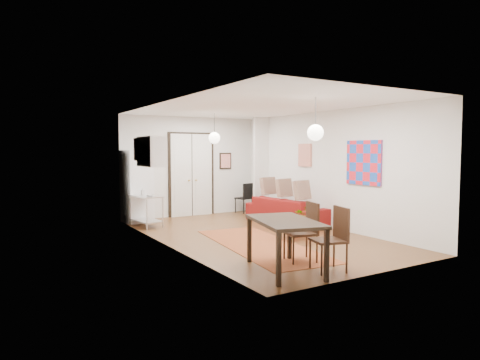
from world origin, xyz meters
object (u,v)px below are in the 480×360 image
sofa (287,211)px  dining_chair_near (297,226)px  kitchen_counter (146,207)px  black_side_chair (242,195)px  dining_table (285,225)px  dining_chair_far (324,233)px  fridge (137,186)px  coffee_table (298,225)px

sofa → dining_chair_near: dining_chair_near is taller
sofa → dining_chair_near: 3.77m
kitchen_counter → black_side_chair: 3.46m
dining_table → black_side_chair: bearing=64.7°
dining_table → sofa: bearing=52.3°
kitchen_counter → dining_table: 5.09m
dining_chair_far → kitchen_counter: bearing=-152.5°
sofa → black_side_chair: black_side_chair is taller
dining_chair_far → black_side_chair: bearing=175.3°
dining_table → fridge: bearing=95.6°
dining_table → dining_chair_near: size_ratio=1.63×
kitchen_counter → fridge: (0.01, 0.75, 0.47)m
coffee_table → dining_chair_near: (-1.15, -1.40, 0.29)m
sofa → dining_chair_far: size_ratio=2.28×
sofa → dining_table: dining_table is taller
coffee_table → black_side_chair: 4.16m
black_side_chair → sofa: bearing=75.2°
dining_table → black_side_chair: black_side_chair is taller
black_side_chair → dining_chair_near: bearing=54.2°
sofa → dining_table: 4.50m
kitchen_counter → dining_chair_near: bearing=-83.5°
coffee_table → sofa: bearing=59.6°
dining_chair_near → black_side_chair: bearing=173.0°
sofa → dining_table: bearing=134.3°
fridge → sofa: bearing=-42.2°
fridge → black_side_chair: fridge is taller
sofa → dining_table: (-2.74, -3.54, 0.40)m
dining_table → coffee_table: bearing=46.7°
sofa → black_side_chair: 2.35m
kitchen_counter → dining_chair_near: 4.74m
sofa → coffee_table: (-0.99, -1.69, -0.03)m
coffee_table → dining_chair_far: size_ratio=0.84×
sofa → dining_chair_near: bearing=137.3°
kitchen_counter → fridge: fridge is taller
kitchen_counter → black_side_chair: black_side_chair is taller
sofa → coffee_table: bearing=141.6°
dining_chair_near → coffee_table: bearing=155.5°
dining_chair_far → black_side_chair: (2.18, 6.13, -0.06)m
fridge → black_side_chair: size_ratio=2.10×
coffee_table → dining_chair_far: bearing=-118.7°
coffee_table → dining_chair_near: size_ratio=0.84×
coffee_table → kitchen_counter: 3.96m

